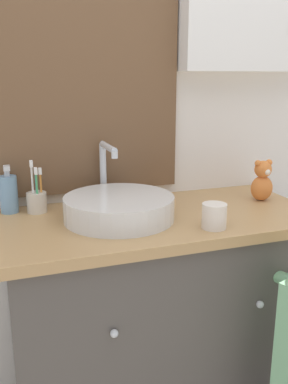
# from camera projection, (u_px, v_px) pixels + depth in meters

# --- Properties ---
(wall_back) EXTENTS (3.20, 0.18, 2.50)m
(wall_back) POSITION_uv_depth(u_px,v_px,m) (139.00, 91.00, 1.60)
(wall_back) COLOR silver
(wall_back) RESTS_ON ground_plane
(vanity_counter) EXTENTS (1.07, 0.52, 0.89)m
(vanity_counter) POSITION_uv_depth(u_px,v_px,m) (160.00, 330.00, 1.56)
(vanity_counter) COLOR #4C4742
(vanity_counter) RESTS_ON ground_plane
(sink_basin) EXTENTS (0.36, 0.41, 0.23)m
(sink_basin) POSITION_uv_depth(u_px,v_px,m) (119.00, 206.00, 1.39)
(sink_basin) COLOR silver
(sink_basin) RESTS_ON vanity_counter
(toothbrush_holder) EXTENTS (0.07, 0.07, 0.18)m
(toothbrush_holder) POSITION_uv_depth(u_px,v_px,m) (37.00, 200.00, 1.46)
(toothbrush_holder) COLOR beige
(toothbrush_holder) RESTS_ON vanity_counter
(soap_dispenser) EXTENTS (0.06, 0.06, 0.17)m
(soap_dispenser) POSITION_uv_depth(u_px,v_px,m) (9.00, 193.00, 1.45)
(soap_dispenser) COLOR #6B93B2
(soap_dispenser) RESTS_ON vanity_counter
(teddy_bear) EXTENTS (0.09, 0.07, 0.16)m
(teddy_bear) POSITION_uv_depth(u_px,v_px,m) (262.00, 181.00, 1.60)
(teddy_bear) COLOR orange
(teddy_bear) RESTS_ON vanity_counter
(drinking_cup) EXTENTS (0.08, 0.08, 0.08)m
(drinking_cup) POSITION_uv_depth(u_px,v_px,m) (214.00, 216.00, 1.31)
(drinking_cup) COLOR silver
(drinking_cup) RESTS_ON vanity_counter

